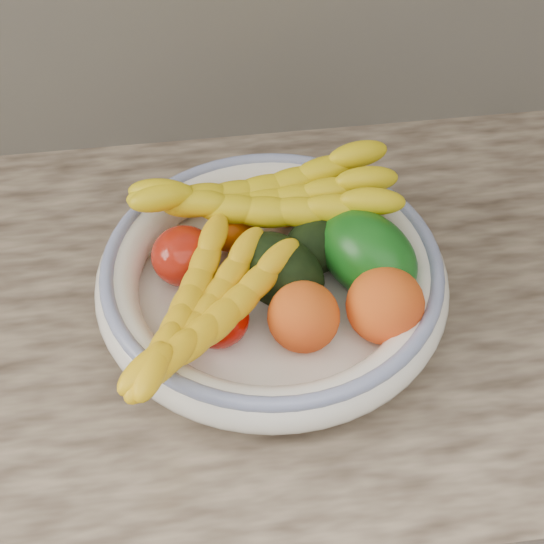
{
  "coord_description": "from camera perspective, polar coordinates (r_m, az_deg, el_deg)",
  "views": [
    {
      "loc": [
        -0.08,
        1.05,
        1.63
      ],
      "look_at": [
        0.0,
        1.66,
        0.96
      ],
      "focal_mm": 55.0,
      "sensor_mm": 36.0,
      "label": 1
    }
  ],
  "objects": [
    {
      "name": "green_mango",
      "position": [
        0.91,
        6.56,
        1.18
      ],
      "size": [
        0.16,
        0.16,
        0.11
      ],
      "primitive_type": "ellipsoid",
      "rotation": [
        0.0,
        0.31,
        0.58
      ],
      "color": "#0E4B10",
      "rests_on": "fruit_bowl"
    },
    {
      "name": "banana_bunch_back",
      "position": [
        0.95,
        -0.54,
        4.69
      ],
      "size": [
        0.32,
        0.12,
        0.09
      ],
      "primitive_type": null,
      "rotation": [
        0.0,
        0.0,
        -0.0
      ],
      "color": "yellow",
      "rests_on": "fruit_bowl"
    },
    {
      "name": "peach_front",
      "position": [
        0.86,
        2.17,
        -3.09
      ],
      "size": [
        0.1,
        0.1,
        0.08
      ],
      "primitive_type": "ellipsoid",
      "rotation": [
        0.0,
        0.0,
        -0.31
      ],
      "color": "orange",
      "rests_on": "fruit_bowl"
    },
    {
      "name": "avocado_right",
      "position": [
        0.94,
        3.21,
        1.99
      ],
      "size": [
        0.11,
        0.11,
        0.07
      ],
      "primitive_type": "ellipsoid",
      "rotation": [
        0.0,
        0.0,
        -0.89
      ],
      "color": "black",
      "rests_on": "fruit_bowl"
    },
    {
      "name": "kitchen_counter",
      "position": [
        1.33,
        -0.15,
        -13.71
      ],
      "size": [
        2.44,
        0.66,
        1.4
      ],
      "color": "brown",
      "rests_on": "ground"
    },
    {
      "name": "clementine_back_right",
      "position": [
        1.0,
        0.96,
        4.5
      ],
      "size": [
        0.06,
        0.06,
        0.05
      ],
      "primitive_type": "ellipsoid",
      "rotation": [
        0.0,
        0.0,
        -0.09
      ],
      "color": "orange",
      "rests_on": "fruit_bowl"
    },
    {
      "name": "peach_right",
      "position": [
        0.88,
        7.75,
        -2.28
      ],
      "size": [
        0.11,
        0.11,
        0.08
      ],
      "primitive_type": "ellipsoid",
      "rotation": [
        0.0,
        0.0,
        0.34
      ],
      "color": "orange",
      "rests_on": "fruit_bowl"
    },
    {
      "name": "clementine_back_left",
      "position": [
        0.97,
        -2.88,
        2.94
      ],
      "size": [
        0.07,
        0.07,
        0.05
      ],
      "primitive_type": "ellipsoid",
      "rotation": [
        0.0,
        0.0,
        0.2
      ],
      "color": "#FD6605",
      "rests_on": "fruit_bowl"
    },
    {
      "name": "tomato_left",
      "position": [
        0.93,
        -6.06,
        1.1
      ],
      "size": [
        0.09,
        0.09,
        0.07
      ],
      "primitive_type": "ellipsoid",
      "rotation": [
        0.0,
        0.0,
        -0.33
      ],
      "color": "#A31A0D",
      "rests_on": "fruit_bowl"
    },
    {
      "name": "tomato_near_left",
      "position": [
        0.87,
        -3.78,
        -3.15
      ],
      "size": [
        0.09,
        0.09,
        0.06
      ],
      "primitive_type": "ellipsoid",
      "rotation": [
        0.0,
        0.0,
        0.36
      ],
      "color": "#A80B02",
      "rests_on": "fruit_bowl"
    },
    {
      "name": "banana_bunch_front",
      "position": [
        0.84,
        -4.83,
        -3.16
      ],
      "size": [
        0.25,
        0.29,
        0.08
      ],
      "primitive_type": null,
      "rotation": [
        0.0,
        0.0,
        0.99
      ],
      "color": "yellow",
      "rests_on": "fruit_bowl"
    },
    {
      "name": "fruit_bowl",
      "position": [
        0.92,
        0.0,
        -0.48
      ],
      "size": [
        0.39,
        0.39,
        0.08
      ],
      "color": "white",
      "rests_on": "kitchen_counter"
    },
    {
      "name": "avocado_center",
      "position": [
        0.91,
        0.45,
        0.09
      ],
      "size": [
        0.13,
        0.14,
        0.08
      ],
      "primitive_type": "ellipsoid",
      "rotation": [
        0.0,
        0.0,
        0.73
      ],
      "color": "black",
      "rests_on": "fruit_bowl"
    }
  ]
}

